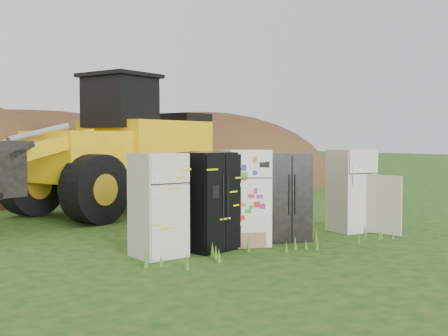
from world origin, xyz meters
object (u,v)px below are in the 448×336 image
Objects in this scene: fridge_leftmost at (158,205)px; fridge_dark_mid at (285,197)px; fridge_black_side at (209,201)px; fridge_sticker at (246,198)px; fridge_open_door at (351,190)px; wheel_loader at (94,143)px.

fridge_leftmost is 2.94m from fridge_dark_mid.
fridge_sticker is at bearing -11.46° from fridge_black_side.
fridge_dark_mid is at bearing -173.21° from fridge_open_door.
fridge_black_side is at bearing -4.19° from fridge_leftmost.
fridge_sticker is 6.05m from wheel_loader.
wheel_loader is (-0.83, 5.90, 1.04)m from fridge_sticker.
fridge_open_door is (2.97, -0.02, -0.01)m from fridge_sticker.
fridge_open_door is (3.84, -0.02, 0.00)m from fridge_black_side.
fridge_dark_mid is 0.97× the size of fridge_open_door.
fridge_sticker is 1.01× the size of fridge_open_door.
fridge_dark_mid is (2.94, -0.05, -0.02)m from fridge_leftmost.
fridge_dark_mid is 6.31m from wheel_loader.
fridge_sticker is 2.97m from fridge_open_door.
fridge_sticker is 1.05× the size of fridge_dark_mid.
fridge_leftmost is at bearing -174.17° from fridge_open_door.
fridge_open_door reaches higher than fridge_dark_mid.
fridge_open_door is at bearing -77.60° from wheel_loader.
fridge_leftmost is at bearing -159.93° from fridge_sticker.
fridge_sticker is 0.99m from fridge_dark_mid.
wheel_loader reaches higher than fridge_open_door.
fridge_leftmost is 0.23× the size of wheel_loader.
fridge_black_side is 0.23× the size of wheel_loader.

